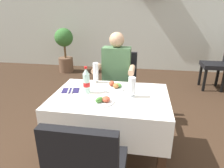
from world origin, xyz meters
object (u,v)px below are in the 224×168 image
plate_near_camera (102,101)px  background_chair_left (219,62)px  potted_plant_corner (65,47)px  seated_diner_far (116,75)px  beer_glass_left (96,73)px  beer_glass_middle (132,87)px  cola_bottle_primary (86,81)px  napkin_cutlery_set (71,90)px  plate_far_diner (114,86)px  main_dining_table (110,111)px  chair_far_diner_seat (120,84)px

plate_near_camera → background_chair_left: background_chair_left is taller
background_chair_left → potted_plant_corner: bearing=169.4°
seated_diner_far → beer_glass_left: seated_diner_far is taller
beer_glass_middle → potted_plant_corner: potted_plant_corner is taller
cola_bottle_primary → potted_plant_corner: 3.25m
napkin_cutlery_set → cola_bottle_primary: bearing=-5.3°
beer_glass_left → beer_glass_middle: 0.54m
plate_far_diner → background_chair_left: bearing=50.2°
plate_near_camera → plate_far_diner: 0.36m
seated_diner_far → plate_near_camera: size_ratio=5.09×
beer_glass_left → potted_plant_corner: size_ratio=0.21×
beer_glass_left → potted_plant_corner: potted_plant_corner is taller
main_dining_table → seated_diner_far: (-0.05, 0.68, 0.15)m
background_chair_left → potted_plant_corner: 3.50m
beer_glass_left → napkin_cutlery_set: beer_glass_left is taller
main_dining_table → background_chair_left: 2.89m
plate_near_camera → background_chair_left: (1.81, 2.46, -0.20)m
chair_far_diner_seat → potted_plant_corner: 2.72m
napkin_cutlery_set → potted_plant_corner: 3.15m
beer_glass_middle → napkin_cutlery_set: beer_glass_middle is taller
plate_far_diner → background_chair_left: 2.74m
beer_glass_middle → chair_far_diner_seat: bearing=104.6°
napkin_cutlery_set → background_chair_left: background_chair_left is taller
plate_far_diner → napkin_cutlery_set: plate_far_diner is taller
chair_far_diner_seat → plate_near_camera: 0.98m
beer_glass_left → potted_plant_corner: bearing=119.2°
potted_plant_corner → seated_diner_far: bearing=-54.0°
main_dining_table → plate_near_camera: (-0.05, -0.17, 0.19)m
chair_far_diner_seat → plate_near_camera: (-0.05, -0.96, 0.20)m
background_chair_left → cola_bottle_primary: bearing=-131.5°
seated_diner_far → cola_bottle_primary: (-0.20, -0.66, 0.14)m
beer_glass_middle → potted_plant_corner: size_ratio=0.18×
plate_near_camera → cola_bottle_primary: bearing=135.1°
plate_far_diner → cola_bottle_primary: size_ratio=0.94×
main_dining_table → potted_plant_corner: 3.38m
plate_far_diner → potted_plant_corner: (-1.68, 2.74, -0.12)m
plate_far_diner → potted_plant_corner: potted_plant_corner is taller
chair_far_diner_seat → beer_glass_middle: (0.21, -0.79, 0.28)m
beer_glass_middle → cola_bottle_primary: 0.45m
chair_far_diner_seat → beer_glass_left: (-0.22, -0.47, 0.29)m
napkin_cutlery_set → beer_glass_middle: bearing=-3.8°
seated_diner_far → potted_plant_corner: size_ratio=1.14×
main_dining_table → plate_near_camera: 0.26m
napkin_cutlery_set → chair_far_diner_seat: bearing=60.6°
plate_near_camera → napkin_cutlery_set: plate_near_camera is taller
main_dining_table → beer_glass_left: 0.49m
seated_diner_far → chair_far_diner_seat: bearing=67.0°
chair_far_diner_seat → background_chair_left: same height
plate_near_camera → background_chair_left: size_ratio=0.26×
plate_near_camera → cola_bottle_primary: (-0.19, 0.19, 0.10)m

